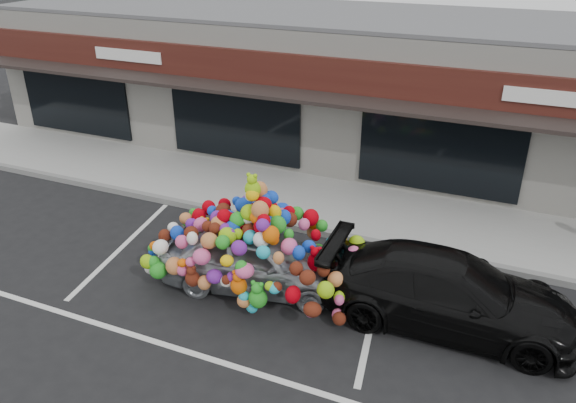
% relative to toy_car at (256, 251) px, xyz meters
% --- Properties ---
extents(ground, '(90.00, 90.00, 0.00)m').
position_rel_toy_car_xyz_m(ground, '(-0.35, -0.02, -0.82)').
color(ground, black).
rests_on(ground, ground).
extents(shop_building, '(24.00, 7.20, 4.31)m').
position_rel_toy_car_xyz_m(shop_building, '(-0.35, 8.43, 1.34)').
color(shop_building, white).
rests_on(shop_building, ground).
extents(sidewalk, '(26.00, 3.00, 0.15)m').
position_rel_toy_car_xyz_m(sidewalk, '(-0.35, 3.98, -0.75)').
color(sidewalk, '#969691').
rests_on(sidewalk, ground).
extents(kerb, '(26.00, 0.18, 0.16)m').
position_rel_toy_car_xyz_m(kerb, '(-0.35, 2.48, -0.75)').
color(kerb, slate).
rests_on(kerb, ground).
extents(parking_stripe_left, '(0.73, 4.37, 0.01)m').
position_rel_toy_car_xyz_m(parking_stripe_left, '(-3.55, 0.18, -0.82)').
color(parking_stripe_left, silver).
rests_on(parking_stripe_left, ground).
extents(parking_stripe_mid, '(0.73, 4.37, 0.01)m').
position_rel_toy_car_xyz_m(parking_stripe_mid, '(2.45, 0.18, -0.82)').
color(parking_stripe_mid, silver).
rests_on(parking_stripe_mid, ground).
extents(lane_line, '(14.00, 0.12, 0.01)m').
position_rel_toy_car_xyz_m(lane_line, '(1.65, -2.32, -0.82)').
color(lane_line, silver).
rests_on(lane_line, ground).
extents(toy_car, '(2.84, 4.42, 2.42)m').
position_rel_toy_car_xyz_m(toy_car, '(0.00, 0.00, 0.00)').
color(toy_car, '#9A9EA4').
rests_on(toy_car, ground).
extents(black_sedan, '(2.01, 4.75, 1.37)m').
position_rel_toy_car_xyz_m(black_sedan, '(3.78, 0.28, -0.14)').
color(black_sedan, black).
rests_on(black_sedan, ground).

